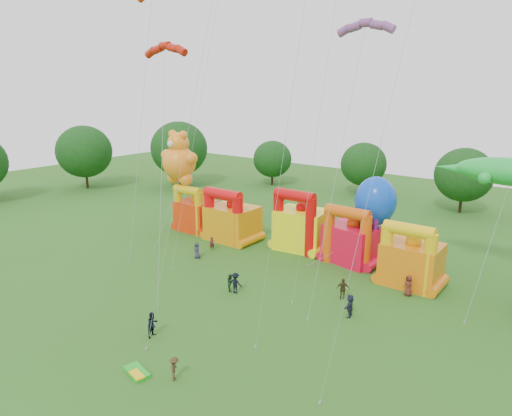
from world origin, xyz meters
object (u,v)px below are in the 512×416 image
Objects in this scene: teddy_bear_kite at (173,190)px; octopus_kite at (359,225)px; spectator_4 at (343,289)px; spectator_0 at (197,250)px; bouncy_castle_2 at (300,226)px; bouncy_castle_0 at (195,213)px; gecko_kite at (504,198)px.

teddy_bear_kite is 1.39× the size of octopus_kite.
spectator_0 is at bearing -24.56° from spectator_4.
bouncy_castle_2 is 3.67× the size of spectator_4.
spectator_0 is (-7.27, -9.31, -1.80)m from bouncy_castle_2.
bouncy_castle_0 is 0.49× the size of gecko_kite.
gecko_kite is 30.25m from spectator_0.
octopus_kite is 9.78m from spectator_4.
bouncy_castle_0 is 21.82m from octopus_kite.
teddy_bear_kite reaches higher than spectator_4.
bouncy_castle_2 is 7.26m from octopus_kite.
gecko_kite is at bearing 6.90° from bouncy_castle_0.
bouncy_castle_0 is 4.51m from teddy_bear_kite.
teddy_bear_kite is at bearing 168.69° from spectator_0.
teddy_bear_kite is (-0.90, -2.81, 3.42)m from bouncy_castle_0.
teddy_bear_kite is (-15.38, -5.12, 3.03)m from bouncy_castle_2.
bouncy_castle_0 is at bearing -170.93° from bouncy_castle_2.
gecko_kite reaches higher than octopus_kite.
octopus_kite is at bearing -99.24° from spectator_4.
spectator_0 is (-14.38, -9.50, -3.27)m from octopus_kite.
gecko_kite is at bearing 38.34° from spectator_0.
bouncy_castle_0 reaches higher than spectator_4.
bouncy_castle_2 is at bearing -178.45° from octopus_kite.
spectator_0 is at bearing -44.11° from bouncy_castle_0.
spectator_4 is at bearing -41.00° from bouncy_castle_2.
gecko_kite is (19.79, 1.84, 5.86)m from bouncy_castle_2.
bouncy_castle_2 is at bearing 67.98° from spectator_0.
bouncy_castle_0 is 25.23m from spectator_4.
bouncy_castle_2 is 0.58× the size of gecko_kite.
gecko_kite is 1.33× the size of octopus_kite.
teddy_bear_kite is 25.97m from spectator_4.
teddy_bear_kite reaches higher than spectator_0.
bouncy_castle_0 is at bearing -41.35° from spectator_4.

